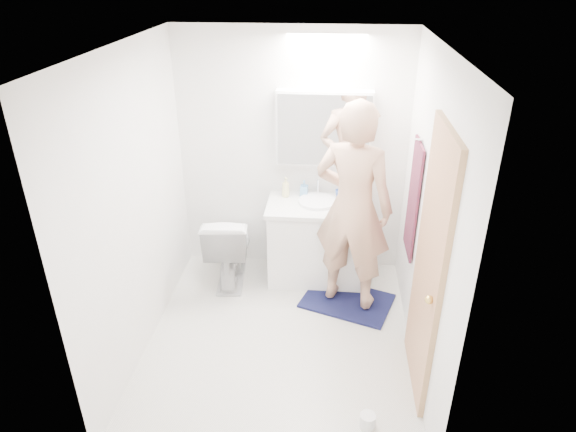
# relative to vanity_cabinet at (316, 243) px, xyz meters

# --- Properties ---
(floor) EXTENTS (2.50, 2.50, 0.00)m
(floor) POSITION_rel_vanity_cabinet_xyz_m (-0.26, -0.96, -0.39)
(floor) COLOR silver
(floor) RESTS_ON ground
(ceiling) EXTENTS (2.50, 2.50, 0.00)m
(ceiling) POSITION_rel_vanity_cabinet_xyz_m (-0.26, -0.96, 2.01)
(ceiling) COLOR white
(ceiling) RESTS_ON floor
(wall_back) EXTENTS (2.50, 0.00, 2.50)m
(wall_back) POSITION_rel_vanity_cabinet_xyz_m (-0.26, 0.29, 0.81)
(wall_back) COLOR white
(wall_back) RESTS_ON floor
(wall_front) EXTENTS (2.50, 0.00, 2.50)m
(wall_front) POSITION_rel_vanity_cabinet_xyz_m (-0.26, -2.21, 0.81)
(wall_front) COLOR white
(wall_front) RESTS_ON floor
(wall_left) EXTENTS (0.00, 2.50, 2.50)m
(wall_left) POSITION_rel_vanity_cabinet_xyz_m (-1.36, -0.96, 0.81)
(wall_left) COLOR white
(wall_left) RESTS_ON floor
(wall_right) EXTENTS (0.00, 2.50, 2.50)m
(wall_right) POSITION_rel_vanity_cabinet_xyz_m (0.84, -0.96, 0.81)
(wall_right) COLOR white
(wall_right) RESTS_ON floor
(vanity_cabinet) EXTENTS (0.90, 0.55, 0.78)m
(vanity_cabinet) POSITION_rel_vanity_cabinet_xyz_m (0.00, 0.00, 0.00)
(vanity_cabinet) COLOR white
(vanity_cabinet) RESTS_ON floor
(countertop) EXTENTS (0.95, 0.58, 0.04)m
(countertop) POSITION_rel_vanity_cabinet_xyz_m (0.00, -0.00, 0.41)
(countertop) COLOR white
(countertop) RESTS_ON vanity_cabinet
(sink_basin) EXTENTS (0.36, 0.36, 0.03)m
(sink_basin) POSITION_rel_vanity_cabinet_xyz_m (0.00, 0.03, 0.45)
(sink_basin) COLOR white
(sink_basin) RESTS_ON countertop
(faucet) EXTENTS (0.02, 0.02, 0.16)m
(faucet) POSITION_rel_vanity_cabinet_xyz_m (0.00, 0.22, 0.51)
(faucet) COLOR silver
(faucet) RESTS_ON countertop
(medicine_cabinet) EXTENTS (0.88, 0.14, 0.70)m
(medicine_cabinet) POSITION_rel_vanity_cabinet_xyz_m (0.04, 0.21, 1.11)
(medicine_cabinet) COLOR white
(medicine_cabinet) RESTS_ON wall_back
(mirror_panel) EXTENTS (0.84, 0.01, 0.66)m
(mirror_panel) POSITION_rel_vanity_cabinet_xyz_m (0.04, 0.13, 1.11)
(mirror_panel) COLOR silver
(mirror_panel) RESTS_ON medicine_cabinet
(toilet) EXTENTS (0.49, 0.78, 0.76)m
(toilet) POSITION_rel_vanity_cabinet_xyz_m (-0.85, -0.11, -0.01)
(toilet) COLOR white
(toilet) RESTS_ON floor
(bath_rug) EXTENTS (0.94, 0.78, 0.02)m
(bath_rug) POSITION_rel_vanity_cabinet_xyz_m (0.32, -0.40, -0.38)
(bath_rug) COLOR #13153E
(bath_rug) RESTS_ON floor
(person) EXTENTS (0.80, 0.66, 1.89)m
(person) POSITION_rel_vanity_cabinet_xyz_m (0.32, -0.40, 0.60)
(person) COLOR tan
(person) RESTS_ON bath_rug
(door) EXTENTS (0.04, 0.80, 2.00)m
(door) POSITION_rel_vanity_cabinet_xyz_m (0.82, -1.31, 0.61)
(door) COLOR tan
(door) RESTS_ON wall_right
(door_knob) EXTENTS (0.06, 0.06, 0.06)m
(door_knob) POSITION_rel_vanity_cabinet_xyz_m (0.78, -1.61, 0.56)
(door_knob) COLOR gold
(door_knob) RESTS_ON door
(towel) EXTENTS (0.02, 0.42, 1.00)m
(towel) POSITION_rel_vanity_cabinet_xyz_m (0.82, -0.41, 0.71)
(towel) COLOR #13203C
(towel) RESTS_ON wall_right
(towel_hook) EXTENTS (0.07, 0.02, 0.02)m
(towel_hook) POSITION_rel_vanity_cabinet_xyz_m (0.80, -0.41, 1.23)
(towel_hook) COLOR silver
(towel_hook) RESTS_ON wall_right
(soap_bottle_a) EXTENTS (0.11, 0.11, 0.20)m
(soap_bottle_a) POSITION_rel_vanity_cabinet_xyz_m (-0.31, 0.15, 0.53)
(soap_bottle_a) COLOR beige
(soap_bottle_a) RESTS_ON countertop
(soap_bottle_b) EXTENTS (0.08, 0.08, 0.16)m
(soap_bottle_b) POSITION_rel_vanity_cabinet_xyz_m (-0.14, 0.18, 0.51)
(soap_bottle_b) COLOR #629ED2
(soap_bottle_b) RESTS_ON countertop
(toothbrush_cup) EXTENTS (0.10, 0.10, 0.08)m
(toothbrush_cup) POSITION_rel_vanity_cabinet_xyz_m (0.21, 0.16, 0.47)
(toothbrush_cup) COLOR #3F64BD
(toothbrush_cup) RESTS_ON countertop
(toilet_paper_roll) EXTENTS (0.11, 0.11, 0.10)m
(toilet_paper_roll) POSITION_rel_vanity_cabinet_xyz_m (0.44, -1.82, -0.34)
(toilet_paper_roll) COLOR white
(toilet_paper_roll) RESTS_ON floor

